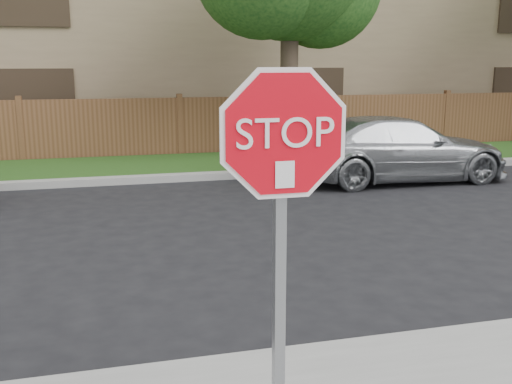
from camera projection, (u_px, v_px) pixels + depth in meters
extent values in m
plane|color=black|center=(351.00, 348.00, 5.41)|extent=(90.00, 90.00, 0.00)
cube|color=gray|center=(201.00, 176.00, 13.09)|extent=(70.00, 0.30, 0.15)
cube|color=#1E4714|center=(190.00, 165.00, 14.65)|extent=(70.00, 3.00, 0.12)
cube|color=brown|center=(180.00, 128.00, 16.01)|extent=(70.00, 0.12, 1.60)
cube|color=#917A5A|center=(157.00, 48.00, 20.83)|extent=(34.00, 8.00, 6.00)
cylinder|color=#382B21|center=(289.00, 85.00, 14.77)|extent=(0.44, 0.44, 3.92)
cube|color=gray|center=(279.00, 286.00, 3.51)|extent=(0.06, 0.06, 2.30)
cylinder|color=white|center=(284.00, 134.00, 3.25)|extent=(1.01, 0.02, 1.01)
cylinder|color=red|center=(285.00, 134.00, 3.24)|extent=(0.93, 0.02, 0.93)
cube|color=white|center=(285.00, 175.00, 3.27)|extent=(0.11, 0.00, 0.15)
imported|color=#A1A4A7|center=(398.00, 149.00, 12.88)|extent=(4.81, 2.00, 1.39)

